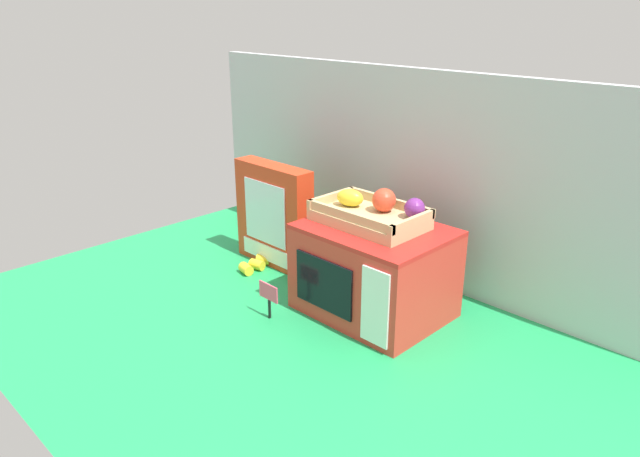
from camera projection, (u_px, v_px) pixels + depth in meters
name	position (u px, v px, depth m)	size (l,w,h in m)	color
ground_plane	(340.00, 295.00, 1.70)	(1.70, 1.70, 0.00)	#219E54
display_back_panel	(401.00, 173.00, 1.76)	(1.61, 0.03, 0.62)	#B7BABF
toy_microwave	(374.00, 270.00, 1.56)	(0.37, 0.30, 0.24)	red
food_groups_crate	(373.00, 213.00, 1.54)	(0.29, 0.18, 0.09)	tan
cookie_set_box	(274.00, 215.00, 1.85)	(0.29, 0.07, 0.33)	red
price_sign	(269.00, 295.00, 1.55)	(0.07, 0.01, 0.10)	black
loose_toy_banana	(256.00, 264.00, 1.85)	(0.07, 0.13, 0.03)	yellow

